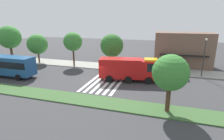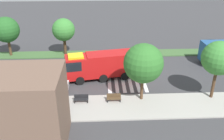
{
  "view_description": "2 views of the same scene",
  "coord_description": "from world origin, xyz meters",
  "px_view_note": "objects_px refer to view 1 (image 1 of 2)",
  "views": [
    {
      "loc": [
        10.05,
        -25.16,
        9.32
      ],
      "look_at": [
        1.82,
        1.56,
        1.4
      ],
      "focal_mm": 28.73,
      "sensor_mm": 36.0,
      "label": 1
    },
    {
      "loc": [
        4.6,
        30.28,
        15.05
      ],
      "look_at": [
        3.27,
        1.66,
        1.35
      ],
      "focal_mm": 38.64,
      "sensor_mm": 36.0,
      "label": 2
    }
  ],
  "objects_px": {
    "bench_west_of_shelter": "(128,67)",
    "transit_bus": "(4,64)",
    "parked_car_mid": "(171,72)",
    "bus_stop_shelter": "(171,63)",
    "fire_truck": "(131,68)",
    "sidewalk_tree_west": "(37,44)",
    "sidewalk_tree_center": "(73,42)",
    "street_lamp": "(204,55)",
    "sidewalk_tree_east": "(112,46)",
    "sidewalk_tree_far_west": "(9,37)",
    "median_tree_west": "(170,73)",
    "bench_near_shelter": "(148,68)"
  },
  "relations": [
    {
      "from": "sidewalk_tree_east",
      "to": "median_tree_west",
      "type": "relative_size",
      "value": 1.11
    },
    {
      "from": "sidewalk_tree_far_west",
      "to": "sidewalk_tree_west",
      "type": "relative_size",
      "value": 1.27
    },
    {
      "from": "fire_truck",
      "to": "bench_near_shelter",
      "type": "height_order",
      "value": "fire_truck"
    },
    {
      "from": "parked_car_mid",
      "to": "sidewalk_tree_west",
      "type": "bearing_deg",
      "value": 175.06
    },
    {
      "from": "parked_car_mid",
      "to": "bench_near_shelter",
      "type": "xyz_separation_m",
      "value": [
        -4.04,
        2.58,
        -0.32
      ]
    },
    {
      "from": "transit_bus",
      "to": "bench_west_of_shelter",
      "type": "height_order",
      "value": "transit_bus"
    },
    {
      "from": "sidewalk_tree_west",
      "to": "street_lamp",
      "type": "bearing_deg",
      "value": -0.7
    },
    {
      "from": "fire_truck",
      "to": "sidewalk_tree_far_west",
      "type": "bearing_deg",
      "value": 159.23
    },
    {
      "from": "bench_west_of_shelter",
      "to": "median_tree_west",
      "type": "height_order",
      "value": "median_tree_west"
    },
    {
      "from": "bench_near_shelter",
      "to": "bench_west_of_shelter",
      "type": "relative_size",
      "value": 1.0
    },
    {
      "from": "sidewalk_tree_west",
      "to": "sidewalk_tree_center",
      "type": "distance_m",
      "value": 8.61
    },
    {
      "from": "sidewalk_tree_far_west",
      "to": "bus_stop_shelter",
      "type": "bearing_deg",
      "value": 0.59
    },
    {
      "from": "sidewalk_tree_west",
      "to": "sidewalk_tree_center",
      "type": "xyz_separation_m",
      "value": [
        8.57,
        0.0,
        0.83
      ]
    },
    {
      "from": "bench_near_shelter",
      "to": "sidewalk_tree_center",
      "type": "height_order",
      "value": "sidewalk_tree_center"
    },
    {
      "from": "fire_truck",
      "to": "sidewalk_tree_far_west",
      "type": "xyz_separation_m",
      "value": [
        -29.01,
        5.61,
        3.43
      ]
    },
    {
      "from": "parked_car_mid",
      "to": "median_tree_west",
      "type": "bearing_deg",
      "value": -92.43
    },
    {
      "from": "parked_car_mid",
      "to": "fire_truck",
      "type": "bearing_deg",
      "value": -150.71
    },
    {
      "from": "bus_stop_shelter",
      "to": "sidewalk_tree_west",
      "type": "xyz_separation_m",
      "value": [
        -27.57,
        -0.36,
        2.29
      ]
    },
    {
      "from": "bench_west_of_shelter",
      "to": "sidewalk_tree_east",
      "type": "xyz_separation_m",
      "value": [
        -3.18,
        -0.38,
        3.98
      ]
    },
    {
      "from": "sidewalk_tree_east",
      "to": "median_tree_west",
      "type": "xyz_separation_m",
      "value": [
        10.44,
        -14.32,
        -0.31
      ]
    },
    {
      "from": "bench_near_shelter",
      "to": "sidewalk_tree_west",
      "type": "bearing_deg",
      "value": -179.08
    },
    {
      "from": "transit_bus",
      "to": "median_tree_west",
      "type": "xyz_separation_m",
      "value": [
        26.36,
        -4.75,
        2.2
      ]
    },
    {
      "from": "street_lamp",
      "to": "median_tree_west",
      "type": "relative_size",
      "value": 1.06
    },
    {
      "from": "bench_near_shelter",
      "to": "median_tree_west",
      "type": "bearing_deg",
      "value": -76.2
    },
    {
      "from": "parked_car_mid",
      "to": "bus_stop_shelter",
      "type": "distance_m",
      "value": 2.74
    },
    {
      "from": "bus_stop_shelter",
      "to": "street_lamp",
      "type": "relative_size",
      "value": 0.56
    },
    {
      "from": "fire_truck",
      "to": "bench_west_of_shelter",
      "type": "distance_m",
      "value": 6.39
    },
    {
      "from": "bench_near_shelter",
      "to": "street_lamp",
      "type": "distance_m",
      "value": 9.56
    },
    {
      "from": "fire_truck",
      "to": "sidewalk_tree_far_west",
      "type": "height_order",
      "value": "sidewalk_tree_far_west"
    },
    {
      "from": "street_lamp",
      "to": "median_tree_west",
      "type": "height_order",
      "value": "street_lamp"
    },
    {
      "from": "sidewalk_tree_east",
      "to": "sidewalk_tree_far_west",
      "type": "bearing_deg",
      "value": -180.0
    },
    {
      "from": "bench_west_of_shelter",
      "to": "sidewalk_tree_east",
      "type": "distance_m",
      "value": 5.11
    },
    {
      "from": "fire_truck",
      "to": "sidewalk_tree_center",
      "type": "distance_m",
      "value": 14.52
    },
    {
      "from": "street_lamp",
      "to": "parked_car_mid",
      "type": "bearing_deg",
      "value": -159.87
    },
    {
      "from": "transit_bus",
      "to": "sidewalk_tree_west",
      "type": "distance_m",
      "value": 9.83
    },
    {
      "from": "transit_bus",
      "to": "bus_stop_shelter",
      "type": "distance_m",
      "value": 28.54
    },
    {
      "from": "transit_bus",
      "to": "sidewalk_tree_center",
      "type": "height_order",
      "value": "sidewalk_tree_center"
    },
    {
      "from": "bus_stop_shelter",
      "to": "sidewalk_tree_center",
      "type": "height_order",
      "value": "sidewalk_tree_center"
    },
    {
      "from": "transit_bus",
      "to": "bench_near_shelter",
      "type": "relative_size",
      "value": 6.77
    },
    {
      "from": "fire_truck",
      "to": "sidewalk_tree_east",
      "type": "relative_size",
      "value": 1.47
    },
    {
      "from": "bus_stop_shelter",
      "to": "sidewalk_tree_west",
      "type": "distance_m",
      "value": 27.67
    },
    {
      "from": "fire_truck",
      "to": "bench_near_shelter",
      "type": "bearing_deg",
      "value": 62.17
    },
    {
      "from": "sidewalk_tree_far_west",
      "to": "sidewalk_tree_east",
      "type": "distance_m",
      "value": 24.14
    },
    {
      "from": "bench_west_of_shelter",
      "to": "sidewalk_tree_west",
      "type": "distance_m",
      "value": 20.24
    },
    {
      "from": "parked_car_mid",
      "to": "sidewalk_tree_east",
      "type": "bearing_deg",
      "value": 168.18
    },
    {
      "from": "parked_car_mid",
      "to": "transit_bus",
      "type": "xyz_separation_m",
      "value": [
        -26.8,
        -7.37,
        1.14
      ]
    },
    {
      "from": "transit_bus",
      "to": "median_tree_west",
      "type": "distance_m",
      "value": 26.88
    },
    {
      "from": "bench_west_of_shelter",
      "to": "street_lamp",
      "type": "height_order",
      "value": "street_lamp"
    },
    {
      "from": "street_lamp",
      "to": "sidewalk_tree_west",
      "type": "bearing_deg",
      "value": 179.3
    },
    {
      "from": "bench_west_of_shelter",
      "to": "transit_bus",
      "type": "bearing_deg",
      "value": -152.5
    }
  ]
}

